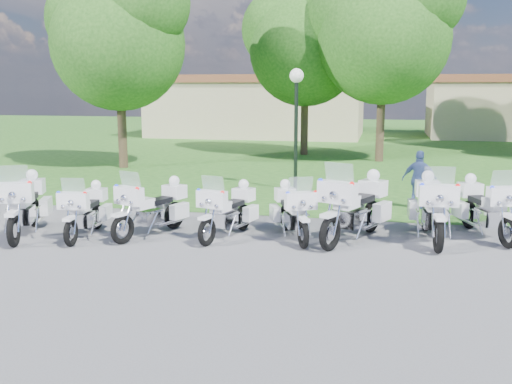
% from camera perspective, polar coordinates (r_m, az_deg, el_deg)
% --- Properties ---
extents(ground, '(100.00, 100.00, 0.00)m').
position_cam_1_polar(ground, '(11.73, -0.32, -5.64)').
color(ground, slate).
rests_on(ground, ground).
extents(grass_lawn, '(100.00, 48.00, 0.01)m').
position_cam_1_polar(grass_lawn, '(38.21, 8.83, 5.35)').
color(grass_lawn, '#25581C').
rests_on(grass_lawn, ground).
extents(motorcycle_0, '(1.36, 2.37, 1.67)m').
position_cam_1_polar(motorcycle_0, '(13.65, -22.09, -1.11)').
color(motorcycle_0, black).
rests_on(motorcycle_0, ground).
extents(motorcycle_1, '(0.85, 2.09, 1.40)m').
position_cam_1_polar(motorcycle_1, '(13.11, -16.62, -1.72)').
color(motorcycle_1, black).
rests_on(motorcycle_1, ground).
extents(motorcycle_2, '(1.25, 2.15, 1.52)m').
position_cam_1_polar(motorcycle_2, '(12.86, -10.21, -1.47)').
color(motorcycle_2, black).
rests_on(motorcycle_2, ground).
extents(motorcycle_3, '(1.06, 2.11, 1.45)m').
position_cam_1_polar(motorcycle_3, '(12.52, -2.73, -1.76)').
color(motorcycle_3, black).
rests_on(motorcycle_3, ground).
extents(motorcycle_4, '(1.24, 2.03, 1.45)m').
position_cam_1_polar(motorcycle_4, '(12.45, 3.66, -1.84)').
color(motorcycle_4, black).
rests_on(motorcycle_4, ground).
extents(motorcycle_5, '(1.53, 2.45, 1.76)m').
position_cam_1_polar(motorcycle_5, '(12.40, 9.94, -1.40)').
color(motorcycle_5, black).
rests_on(motorcycle_5, ground).
extents(motorcycle_6, '(0.92, 2.54, 1.70)m').
position_cam_1_polar(motorcycle_6, '(12.81, 17.16, -1.45)').
color(motorcycle_6, black).
rests_on(motorcycle_6, ground).
extents(motorcycle_7, '(1.25, 2.27, 1.58)m').
position_cam_1_polar(motorcycle_7, '(13.50, 21.93, -1.38)').
color(motorcycle_7, black).
rests_on(motorcycle_7, ground).
extents(lamp_post, '(0.44, 0.44, 3.84)m').
position_cam_1_polar(lamp_post, '(17.96, 4.05, 9.32)').
color(lamp_post, black).
rests_on(lamp_post, ground).
extents(tree_0, '(6.21, 5.30, 8.28)m').
position_cam_1_polar(tree_0, '(24.17, -13.70, 15.38)').
color(tree_0, '#38281C').
rests_on(tree_0, ground).
extents(tree_1, '(6.31, 5.38, 8.41)m').
position_cam_1_polar(tree_1, '(28.32, 4.90, 15.01)').
color(tree_1, '#38281C').
rests_on(tree_1, ground).
extents(tree_2, '(6.71, 5.73, 8.95)m').
position_cam_1_polar(tree_2, '(26.21, 12.58, 15.98)').
color(tree_2, '#38281C').
rests_on(tree_2, ground).
extents(building_west, '(14.56, 8.32, 4.10)m').
position_cam_1_polar(building_west, '(39.93, 0.29, 8.64)').
color(building_west, tan).
rests_on(building_west, ground).
extents(bystander_c, '(0.99, 0.59, 1.58)m').
position_cam_1_polar(bystander_c, '(16.02, 16.02, 1.17)').
color(bystander_c, '#374C86').
rests_on(bystander_c, ground).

